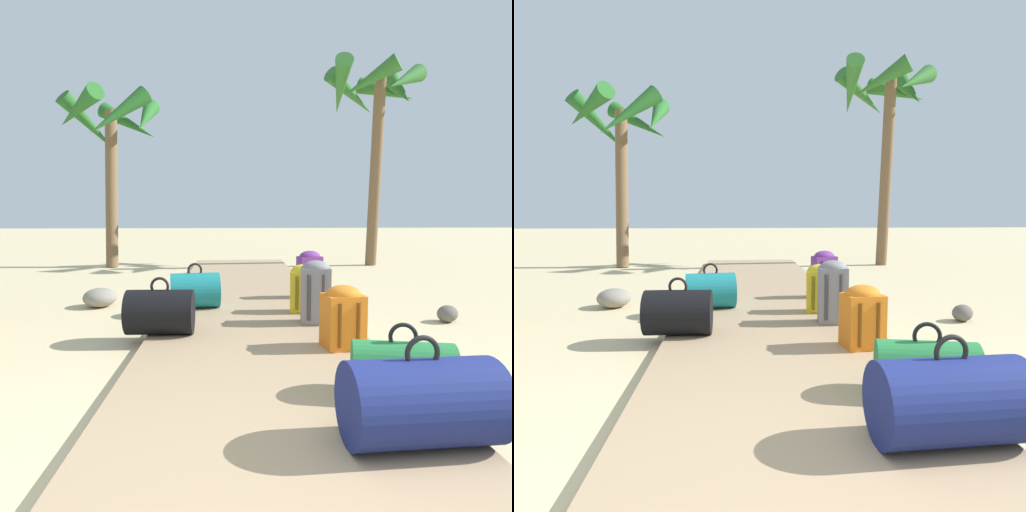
{
  "view_description": "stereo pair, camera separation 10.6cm",
  "coord_description": "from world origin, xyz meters",
  "views": [
    {
      "loc": [
        -0.23,
        -1.04,
        1.12
      ],
      "look_at": [
        0.13,
        5.01,
        0.55
      ],
      "focal_mm": 31.78,
      "sensor_mm": 36.0,
      "label": 1
    },
    {
      "loc": [
        -0.34,
        -1.03,
        1.12
      ],
      "look_at": [
        0.13,
        5.01,
        0.55
      ],
      "focal_mm": 31.78,
      "sensor_mm": 36.0,
      "label": 2
    }
  ],
  "objects": [
    {
      "name": "backpack_purple",
      "position": [
        0.77,
        4.48,
        0.39
      ],
      "size": [
        0.32,
        0.25,
        0.58
      ],
      "color": "#6B2D84",
      "rests_on": "boardwalk"
    },
    {
      "name": "rock_left_near",
      "position": [
        -1.19,
        3.66,
        0.04
      ],
      "size": [
        0.24,
        0.24,
        0.08
      ],
      "primitive_type": "ellipsoid",
      "rotation": [
        0.0,
        0.0,
        0.77
      ],
      "color": "slate",
      "rests_on": "ground"
    },
    {
      "name": "backpack_orange",
      "position": [
        0.65,
        2.36,
        0.34
      ],
      "size": [
        0.33,
        0.3,
        0.49
      ],
      "color": "orange",
      "rests_on": "boardwalk"
    },
    {
      "name": "duffel_bag_black",
      "position": [
        -0.83,
        2.84,
        0.28
      ],
      "size": [
        0.58,
        0.4,
        0.5
      ],
      "color": "black",
      "rests_on": "boardwalk"
    },
    {
      "name": "rock_left_mid",
      "position": [
        -1.79,
        4.42,
        0.11
      ],
      "size": [
        0.53,
        0.54,
        0.23
      ],
      "primitive_type": "ellipsoid",
      "rotation": [
        0.0,
        0.0,
        1.06
      ],
      "color": "gray",
      "rests_on": "ground"
    },
    {
      "name": "ground_plane",
      "position": [
        0.0,
        3.64,
        0.0
      ],
      "size": [
        60.0,
        60.0,
        0.0
      ],
      "primitive_type": "plane",
      "color": "#CCB789"
    },
    {
      "name": "duffel_bag_teal",
      "position": [
        -0.61,
        3.93,
        0.28
      ],
      "size": [
        0.58,
        0.46,
        0.5
      ],
      "color": "#197A7F",
      "rests_on": "boardwalk"
    },
    {
      "name": "duffel_bag_navy",
      "position": [
        0.62,
        0.87,
        0.28
      ],
      "size": [
        0.7,
        0.43,
        0.5
      ],
      "color": "navy",
      "rests_on": "boardwalk"
    },
    {
      "name": "palm_tree_far_left",
      "position": [
        -2.63,
        8.66,
        2.83
      ],
      "size": [
        2.15,
        2.28,
        3.66
      ],
      "color": "brown",
      "rests_on": "ground"
    },
    {
      "name": "duffel_bag_green",
      "position": [
        0.75,
        1.41,
        0.24
      ],
      "size": [
        0.62,
        0.43,
        0.43
      ],
      "color": "#237538",
      "rests_on": "boardwalk"
    },
    {
      "name": "backpack_yellow",
      "position": [
        0.56,
        3.65,
        0.35
      ],
      "size": [
        0.32,
        0.27,
        0.51
      ],
      "color": "gold",
      "rests_on": "boardwalk"
    },
    {
      "name": "palm_tree_far_right",
      "position": [
        2.77,
        8.45,
        3.4
      ],
      "size": [
        2.08,
        2.15,
        4.23
      ],
      "color": "brown",
      "rests_on": "ground"
    },
    {
      "name": "backpack_grey",
      "position": [
        0.59,
        3.16,
        0.39
      ],
      "size": [
        0.3,
        0.29,
        0.6
      ],
      "color": "slate",
      "rests_on": "boardwalk"
    },
    {
      "name": "rock_right_far",
      "position": [
        2.02,
        3.44,
        0.09
      ],
      "size": [
        0.31,
        0.3,
        0.17
      ],
      "primitive_type": "ellipsoid",
      "rotation": [
        0.0,
        0.0,
        0.68
      ],
      "color": "#5B5651",
      "rests_on": "ground"
    },
    {
      "name": "boardwalk",
      "position": [
        0.0,
        4.55,
        0.04
      ],
      "size": [
        1.87,
        9.11,
        0.08
      ],
      "primitive_type": "cube",
      "color": "tan",
      "rests_on": "ground"
    }
  ]
}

